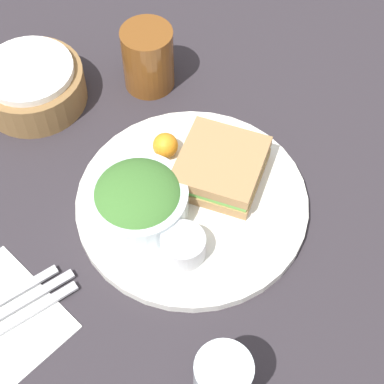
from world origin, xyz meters
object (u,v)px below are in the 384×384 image
salad_bowl (138,199)px  dressing_cup (183,246)px  plate (192,203)px  water_glass (222,381)px  drink_glass (148,58)px  knife (3,314)px  bread_basket (32,84)px  fork (9,325)px  sandwich (218,165)px

salad_bowl → dressing_cup: bearing=-93.4°
plate → water_glass: (-0.17, -0.21, 0.04)m
drink_glass → knife: bearing=-158.6°
salad_bowl → bread_basket: size_ratio=0.84×
dressing_cup → fork: size_ratio=0.31×
dressing_cup → fork: dressing_cup is taller
salad_bowl → drink_glass: drink_glass is taller
dressing_cup → drink_glass: (0.19, 0.27, 0.02)m
plate → water_glass: size_ratio=3.47×
salad_bowl → water_glass: bearing=-112.4°
plate → dressing_cup: 0.09m
fork → knife: bearing=-90.0°
salad_bowl → drink_glass: size_ratio=1.29×
sandwich → salad_bowl: size_ratio=1.14×
plate → dressing_cup: dressing_cup is taller
sandwich → bread_basket: 0.33m
fork → knife: same height
plate → knife: (-0.29, 0.06, -0.00)m
salad_bowl → water_glass: size_ratio=1.46×
drink_glass → water_glass: bearing=-124.2°
salad_bowl → water_glass: water_glass is taller
knife → water_glass: bearing=125.5°
fork → drink_glass: bearing=-145.8°
dressing_cup → knife: (-0.22, 0.11, -0.03)m
plate → dressing_cup: bearing=-143.6°
sandwich → knife: (-0.35, 0.05, -0.03)m
plate → fork: 0.30m
fork → water_glass: water_glass is taller
sandwich → drink_glass: 0.22m
plate → knife: plate is taller
bread_basket → fork: (-0.26, -0.28, -0.03)m
fork → sandwich: bearing=-174.6°
plate → drink_glass: (0.12, 0.22, 0.05)m
sandwich → drink_glass: size_ratio=1.47×
plate → drink_glass: bearing=60.3°
dressing_cup → fork: 0.24m
sandwich → knife: 0.35m
drink_glass → fork: size_ratio=0.55×
salad_bowl → knife: bearing=176.3°
knife → water_glass: (0.12, -0.27, 0.04)m
salad_bowl → knife: size_ratio=0.68×
salad_bowl → fork: (-0.23, -0.00, -0.04)m
drink_glass → bread_basket: 0.19m
sandwich → drink_glass: drink_glass is taller
drink_glass → sandwich: bearing=-107.2°
dressing_cup → drink_glass: 0.33m
plate → sandwich: (0.06, 0.00, 0.03)m
water_glass → bread_basket: bearing=75.5°
bread_basket → knife: bread_basket is taller
drink_glass → water_glass: 0.52m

